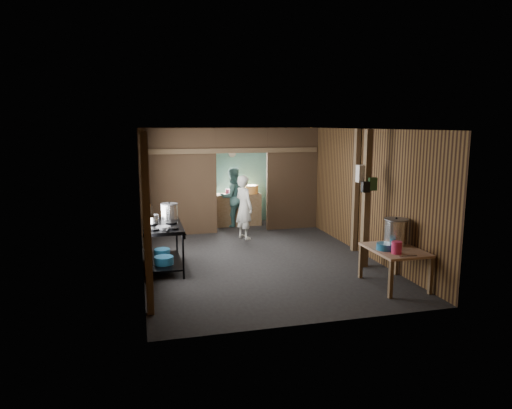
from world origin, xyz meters
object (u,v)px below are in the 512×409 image
object	(u,v)px
prep_table	(394,267)
stove_pot_large	(169,212)
pink_bucket	(397,248)
yellow_tub	(251,189)
cook	(244,207)
stock_pot	(396,232)
gas_range	(163,247)

from	to	relation	value
prep_table	stove_pot_large	world-z (taller)	stove_pot_large
prep_table	pink_bucket	world-z (taller)	pink_bucket
prep_table	yellow_tub	size ratio (longest dim) A/B	2.76
yellow_tub	cook	bearing A→B (deg)	-109.59
stove_pot_large	stock_pot	distance (m)	4.24
yellow_tub	stock_pot	bearing A→B (deg)	-75.52
stove_pot_large	pink_bucket	world-z (taller)	stove_pot_large
stove_pot_large	pink_bucket	bearing A→B (deg)	-37.40
gas_range	cook	world-z (taller)	cook
prep_table	stove_pot_large	bearing A→B (deg)	146.65
stove_pot_large	yellow_tub	xyz separation A→B (m)	(2.38, 3.03, -0.05)
prep_table	cook	world-z (taller)	cook
prep_table	pink_bucket	xyz separation A→B (m)	(-0.14, -0.27, 0.42)
gas_range	yellow_tub	xyz separation A→B (m)	(2.55, 3.47, 0.53)
gas_range	cook	size ratio (longest dim) A/B	0.96
stock_pot	pink_bucket	bearing A→B (deg)	-119.12
pink_bucket	yellow_tub	world-z (taller)	yellow_tub
pink_bucket	cook	size ratio (longest dim) A/B	0.13
stock_pot	gas_range	bearing A→B (deg)	157.13
yellow_tub	stove_pot_large	bearing A→B (deg)	-128.16
stove_pot_large	yellow_tub	bearing A→B (deg)	51.84
stock_pot	cook	bearing A→B (deg)	117.33
stock_pot	yellow_tub	size ratio (longest dim) A/B	1.19
cook	stock_pot	bearing A→B (deg)	-174.81
prep_table	stock_pot	xyz separation A→B (m)	(0.15, 0.26, 0.54)
stove_pot_large	stock_pot	xyz separation A→B (m)	(3.69, -2.07, -0.15)
stove_pot_large	pink_bucket	distance (m)	4.29
stove_pot_large	stock_pot	world-z (taller)	stove_pot_large
stock_pot	cook	distance (m)	4.04
gas_range	stock_pot	size ratio (longest dim) A/B	3.10
cook	prep_table	bearing A→B (deg)	-178.28
gas_range	prep_table	world-z (taller)	gas_range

